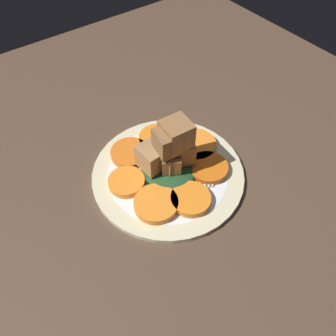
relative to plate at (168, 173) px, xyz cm
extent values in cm
cube|color=#4C3828|center=(0.00, 0.00, -1.52)|extent=(120.00, 120.00, 2.00)
cylinder|color=beige|center=(0.00, 0.00, -0.02)|extent=(28.45, 28.45, 1.00)
cylinder|color=white|center=(0.00, 0.00, 0.03)|extent=(22.76, 22.76, 1.00)
cylinder|color=orange|center=(1.69, -7.93, 1.22)|extent=(8.38, 8.38, 1.28)
cylinder|color=orange|center=(7.71, -2.92, 1.22)|extent=(7.23, 7.23, 1.28)
cylinder|color=orange|center=(7.65, 3.52, 1.22)|extent=(7.41, 7.41, 1.28)
cylinder|color=orange|center=(2.10, 7.74, 1.22)|extent=(6.64, 6.64, 1.28)
cylinder|color=orange|center=(-4.87, 6.15, 1.22)|extent=(7.71, 7.71, 1.28)
cylinder|color=orange|center=(-7.66, 0.78, 1.22)|extent=(7.01, 7.01, 1.28)
cylinder|color=#D76115|center=(-4.17, -6.22, 1.22)|extent=(7.38, 7.38, 1.28)
ellipsoid|color=#1E4723|center=(0.00, 0.00, 1.46)|extent=(10.85, 9.77, 1.75)
cube|color=#9E754C|center=(-0.01, -0.03, 4.15)|extent=(4.52, 4.52, 3.63)
cube|color=#9E754C|center=(1.75, 2.13, 4.62)|extent=(4.96, 4.96, 4.57)
cube|color=olive|center=(0.13, -2.85, 4.58)|extent=(5.83, 5.83, 4.49)
cube|color=brown|center=(-0.83, -0.32, 4.02)|extent=(4.64, 4.64, 3.38)
cube|color=olive|center=(0.01, -1.75, 9.41)|extent=(5.07, 5.07, 4.72)
cube|color=brown|center=(0.00, 0.00, 8.69)|extent=(4.78, 4.78, 4.24)
cube|color=silver|center=(4.78, -7.80, 0.78)|extent=(12.34, 5.37, 0.40)
cube|color=silver|center=(-1.92, -5.36, 0.78)|extent=(2.24, 2.70, 0.40)
cube|color=silver|center=(-5.34, -5.19, 0.78)|extent=(4.82, 2.00, 0.40)
cube|color=silver|center=(-5.12, -4.56, 0.78)|extent=(4.82, 2.00, 0.40)
cube|color=silver|center=(-4.89, -3.93, 0.78)|extent=(4.82, 2.00, 0.40)
cube|color=silver|center=(-4.66, -3.30, 0.78)|extent=(4.82, 2.00, 0.40)
camera|label=1|loc=(-30.62, 22.67, 48.57)|focal=35.00mm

